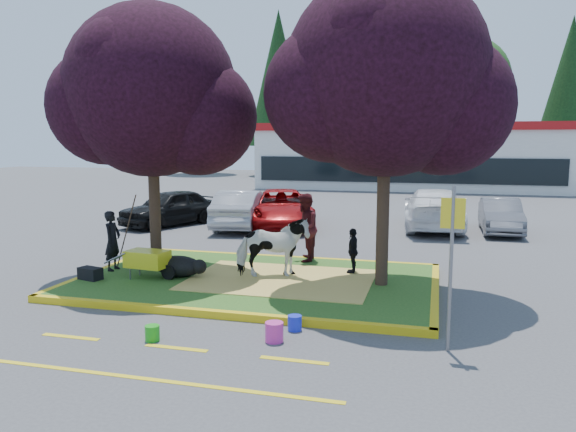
% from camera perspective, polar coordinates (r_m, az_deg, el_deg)
% --- Properties ---
extents(ground, '(90.00, 90.00, 0.00)m').
position_cam_1_polar(ground, '(13.34, -3.24, -6.94)').
color(ground, '#424244').
rests_on(ground, ground).
extents(median_island, '(8.00, 5.00, 0.15)m').
position_cam_1_polar(median_island, '(13.32, -3.24, -6.63)').
color(median_island, '#29581B').
rests_on(median_island, ground).
extents(curb_near, '(8.30, 0.16, 0.15)m').
position_cam_1_polar(curb_near, '(11.00, -7.51, -9.85)').
color(curb_near, gold).
rests_on(curb_near, ground).
extents(curb_far, '(8.30, 0.16, 0.15)m').
position_cam_1_polar(curb_far, '(15.72, -0.30, -4.35)').
color(curb_far, gold).
rests_on(curb_far, ground).
extents(curb_left, '(0.16, 5.30, 0.15)m').
position_cam_1_polar(curb_left, '(15.07, -18.21, -5.30)').
color(curb_left, gold).
rests_on(curb_left, ground).
extents(curb_right, '(0.16, 5.30, 0.15)m').
position_cam_1_polar(curb_right, '(12.69, 14.71, -7.62)').
color(curb_right, gold).
rests_on(curb_right, ground).
extents(straw_bedding, '(4.20, 3.00, 0.01)m').
position_cam_1_polar(straw_bedding, '(13.13, -0.74, -6.47)').
color(straw_bedding, '#E7D35F').
rests_on(straw_bedding, median_island).
extents(tree_purple_left, '(5.06, 4.20, 6.51)m').
position_cam_1_polar(tree_purple_left, '(14.38, -13.69, 11.46)').
color(tree_purple_left, black).
rests_on(tree_purple_left, median_island).
extents(tree_purple_right, '(5.30, 4.40, 6.82)m').
position_cam_1_polar(tree_purple_right, '(12.52, 10.01, 13.04)').
color(tree_purple_right, black).
rests_on(tree_purple_right, median_island).
extents(fire_lane_stripe_a, '(1.10, 0.12, 0.01)m').
position_cam_1_polar(fire_lane_stripe_a, '(10.63, -21.20, -11.38)').
color(fire_lane_stripe_a, yellow).
rests_on(fire_lane_stripe_a, ground).
extents(fire_lane_stripe_b, '(1.10, 0.12, 0.01)m').
position_cam_1_polar(fire_lane_stripe_b, '(9.63, -11.28, -13.02)').
color(fire_lane_stripe_b, yellow).
rests_on(fire_lane_stripe_b, ground).
extents(fire_lane_stripe_c, '(1.10, 0.12, 0.01)m').
position_cam_1_polar(fire_lane_stripe_c, '(8.97, 0.64, -14.46)').
color(fire_lane_stripe_c, yellow).
rests_on(fire_lane_stripe_c, ground).
extents(fire_lane_long, '(6.00, 0.10, 0.01)m').
position_cam_1_polar(fire_lane_long, '(8.65, -14.92, -15.61)').
color(fire_lane_long, yellow).
rests_on(fire_lane_long, ground).
extents(retail_building, '(20.40, 8.40, 4.40)m').
position_cam_1_polar(retail_building, '(40.29, 12.13, 6.10)').
color(retail_building, silver).
rests_on(retail_building, ground).
extents(treeline, '(46.58, 7.80, 14.63)m').
position_cam_1_polar(treeline, '(50.11, 12.00, 12.70)').
color(treeline, black).
rests_on(treeline, ground).
extents(cow, '(1.86, 1.31, 1.43)m').
position_cam_1_polar(cow, '(13.20, -1.59, -3.22)').
color(cow, silver).
rests_on(cow, median_island).
extents(calf, '(1.26, 0.88, 0.50)m').
position_cam_1_polar(calf, '(13.63, -11.06, -5.02)').
color(calf, black).
rests_on(calf, median_island).
extents(handler, '(0.38, 0.55, 1.48)m').
position_cam_1_polar(handler, '(14.59, -17.39, -2.41)').
color(handler, black).
rests_on(handler, median_island).
extents(visitor_a, '(0.79, 0.96, 1.82)m').
position_cam_1_polar(visitor_a, '(14.93, 1.70, -1.17)').
color(visitor_a, '#431318').
rests_on(visitor_a, median_island).
extents(visitor_b, '(0.29, 0.66, 1.11)m').
position_cam_1_polar(visitor_b, '(13.73, 6.61, -3.53)').
color(visitor_b, black).
rests_on(visitor_b, median_island).
extents(wheelbarrow, '(1.75, 0.68, 0.66)m').
position_cam_1_polar(wheelbarrow, '(13.57, -14.06, -4.29)').
color(wheelbarrow, black).
rests_on(wheelbarrow, median_island).
extents(gear_bag_dark, '(0.61, 0.43, 0.28)m').
position_cam_1_polar(gear_bag_dark, '(13.91, -19.45, -5.53)').
color(gear_bag_dark, black).
rests_on(gear_bag_dark, median_island).
extents(gear_bag_green, '(0.46, 0.32, 0.23)m').
position_cam_1_polar(gear_bag_green, '(13.78, -11.36, -5.47)').
color(gear_bag_green, black).
rests_on(gear_bag_green, median_island).
extents(sign_post, '(0.38, 0.06, 2.68)m').
position_cam_1_polar(sign_post, '(9.24, 16.27, -3.32)').
color(sign_post, slate).
rests_on(sign_post, ground).
extents(bucket_green, '(0.32, 0.32, 0.27)m').
position_cam_1_polar(bucket_green, '(10.00, -13.62, -11.49)').
color(bucket_green, '#1BA319').
rests_on(bucket_green, ground).
extents(bucket_pink, '(0.38, 0.38, 0.33)m').
position_cam_1_polar(bucket_pink, '(9.69, -1.41, -11.70)').
color(bucket_pink, '#D72F9A').
rests_on(bucket_pink, ground).
extents(bucket_blue, '(0.26, 0.26, 0.27)m').
position_cam_1_polar(bucket_blue, '(10.22, 0.69, -10.81)').
color(bucket_blue, '#1B2CDC').
rests_on(bucket_blue, ground).
extents(car_black, '(3.25, 4.48, 1.42)m').
position_cam_1_polar(car_black, '(22.53, -11.91, 0.85)').
color(car_black, black).
rests_on(car_black, ground).
extents(car_silver, '(2.14, 4.58, 1.45)m').
position_cam_1_polar(car_silver, '(21.48, -4.74, 0.70)').
color(car_silver, '#A2A4AA').
rests_on(car_silver, ground).
extents(car_red, '(3.76, 5.64, 1.44)m').
position_cam_1_polar(car_red, '(21.65, -0.67, 0.77)').
color(car_red, '#A50D0F').
rests_on(car_red, ground).
extents(car_white, '(2.44, 5.40, 1.54)m').
position_cam_1_polar(car_white, '(21.88, 14.56, 0.72)').
color(car_white, white).
rests_on(car_white, ground).
extents(car_grey, '(1.35, 3.78, 1.24)m').
position_cam_1_polar(car_grey, '(21.78, 20.79, 0.03)').
color(car_grey, slate).
rests_on(car_grey, ground).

